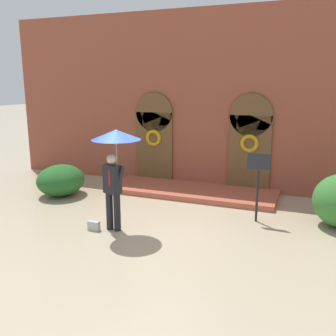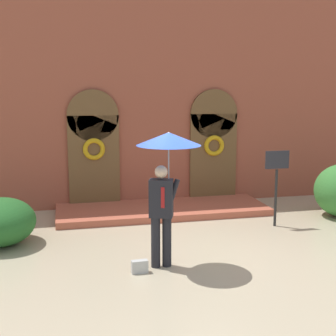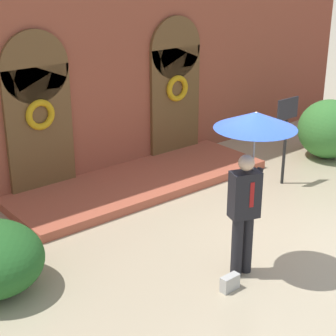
{
  "view_description": "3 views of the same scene",
  "coord_description": "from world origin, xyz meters",
  "px_view_note": "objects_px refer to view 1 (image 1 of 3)",
  "views": [
    {
      "loc": [
        3.41,
        -7.59,
        3.38
      ],
      "look_at": [
        -0.22,
        1.66,
        1.09
      ],
      "focal_mm": 40.0,
      "sensor_mm": 36.0,
      "label": 1
    },
    {
      "loc": [
        -2.41,
        -8.02,
        3.12
      ],
      "look_at": [
        -0.3,
        1.15,
        1.47
      ],
      "focal_mm": 50.0,
      "sensor_mm": 36.0,
      "label": 2
    },
    {
      "loc": [
        -5.94,
        -5.1,
        4.33
      ],
      "look_at": [
        -0.52,
        1.55,
        0.96
      ],
      "focal_mm": 60.0,
      "sensor_mm": 36.0,
      "label": 3
    }
  ],
  "objects_px": {
    "person_with_umbrella": "(115,150)",
    "handbag": "(94,226)",
    "sign_post": "(258,176)",
    "shrub_left": "(61,180)"
  },
  "relations": [
    {
      "from": "person_with_umbrella",
      "to": "shrub_left",
      "type": "xyz_separation_m",
      "value": [
        -2.97,
        1.85,
        -1.44
      ]
    },
    {
      "from": "person_with_umbrella",
      "to": "handbag",
      "type": "bearing_deg",
      "value": -158.86
    },
    {
      "from": "handbag",
      "to": "sign_post",
      "type": "height_order",
      "value": "sign_post"
    },
    {
      "from": "handbag",
      "to": "shrub_left",
      "type": "bearing_deg",
      "value": 138.27
    },
    {
      "from": "handbag",
      "to": "sign_post",
      "type": "relative_size",
      "value": 0.16
    },
    {
      "from": "handbag",
      "to": "shrub_left",
      "type": "distance_m",
      "value": 3.22
    },
    {
      "from": "handbag",
      "to": "sign_post",
      "type": "bearing_deg",
      "value": 28.2
    },
    {
      "from": "sign_post",
      "to": "shrub_left",
      "type": "xyz_separation_m",
      "value": [
        -5.88,
        0.07,
        -0.69
      ]
    },
    {
      "from": "shrub_left",
      "to": "sign_post",
      "type": "bearing_deg",
      "value": -0.69
    },
    {
      "from": "person_with_umbrella",
      "to": "sign_post",
      "type": "xyz_separation_m",
      "value": [
        2.92,
        1.78,
        -0.75
      ]
    }
  ]
}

